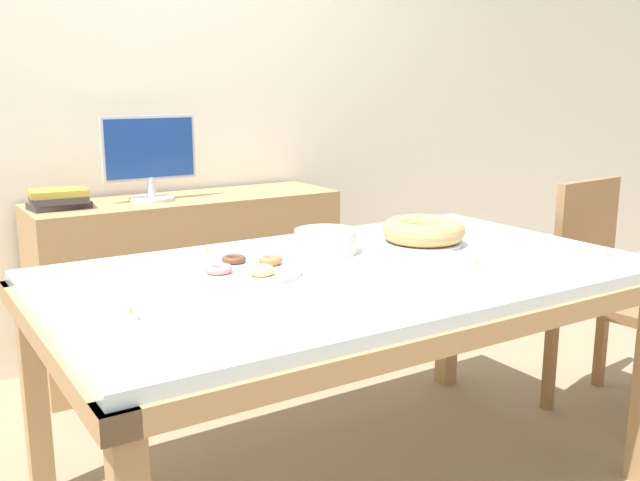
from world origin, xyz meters
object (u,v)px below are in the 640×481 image
computer_monitor (150,158)px  tealight_centre (207,254)px  chair (608,285)px  book_stack (59,199)px  cake_chocolate_round (423,232)px  plate_stack (326,241)px  pastry_platter (244,270)px  tealight_near_cakes (131,316)px  tealight_left_edge (607,257)px  tealight_near_front (476,265)px

computer_monitor → tealight_centre: (-0.16, -0.97, -0.22)m
chair → tealight_centre: bearing=165.7°
chair → book_stack: (-1.81, 1.37, 0.33)m
computer_monitor → cake_chocolate_round: bearing=-64.8°
tealight_centre → plate_stack: bearing=-23.7°
cake_chocolate_round → pastry_platter: (-0.71, -0.02, -0.03)m
computer_monitor → cake_chocolate_round: (0.57, -1.20, -0.19)m
computer_monitor → tealight_near_cakes: 1.58m
tealight_near_cakes → cake_chocolate_round: bearing=12.7°
plate_stack → tealight_near_cakes: plate_stack is taller
tealight_near_cakes → tealight_centre: same height
plate_stack → tealight_left_edge: bearing=-38.9°
tealight_centre → chair: bearing=-14.3°
book_stack → tealight_left_edge: 2.15m
chair → computer_monitor: computer_monitor is taller
book_stack → computer_monitor: bearing=-0.2°
cake_chocolate_round → tealight_left_edge: (0.35, -0.50, -0.04)m
tealight_left_edge → chair: bearing=33.8°
computer_monitor → cake_chocolate_round: 1.34m
computer_monitor → tealight_near_cakes: computer_monitor is taller
pastry_platter → tealight_near_cakes: size_ratio=8.97×
tealight_near_cakes → tealight_centre: (0.41, 0.49, 0.00)m
tealight_near_cakes → tealight_centre: 0.64m
computer_monitor → plate_stack: computer_monitor is taller
cake_chocolate_round → pastry_platter: cake_chocolate_round is taller
chair → pastry_platter: chair is taller
computer_monitor → tealight_centre: 1.00m
cake_chocolate_round → plate_stack: bearing=167.9°
plate_stack → chair: bearing=-11.3°
plate_stack → tealight_left_edge: size_ratio=5.25×
pastry_platter → tealight_near_front: bearing=-27.8°
computer_monitor → tealight_near_front: size_ratio=10.60×
computer_monitor → plate_stack: size_ratio=2.02×
pastry_platter → tealight_centre: size_ratio=8.97×
chair → tealight_near_front: 0.98m
cake_chocolate_round → chair: bearing=-11.0°
book_stack → tealight_near_front: 1.79m
computer_monitor → book_stack: bearing=179.8°
chair → tealight_near_cakes: 2.00m
computer_monitor → book_stack: size_ratio=1.70×
cake_chocolate_round → tealight_centre: size_ratio=7.28×
book_stack → tealight_near_front: (0.88, -1.55, -0.07)m
plate_stack → tealight_near_cakes: (-0.78, -0.33, -0.03)m
book_stack → tealight_near_front: book_stack is taller
chair → cake_chocolate_round: size_ratio=3.23×
pastry_platter → tealight_near_cakes: bearing=-150.4°
computer_monitor → tealight_near_front: (0.48, -1.55, -0.22)m
chair → tealight_centre: size_ratio=23.50×
tealight_left_edge → tealight_centre: 1.30m
book_stack → pastry_platter: book_stack is taller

